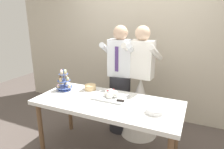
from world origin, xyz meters
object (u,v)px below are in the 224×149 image
cupcake_stand (64,81)px  main_cake_tray (111,95)px  person_groom (120,86)px  round_cake (90,88)px  plate_stack (155,110)px  person_bride (140,99)px  dessert_table (107,107)px

cupcake_stand → main_cake_tray: size_ratio=0.70×
cupcake_stand → person_groom: person_groom is taller
round_cake → cupcake_stand: bearing=-157.8°
cupcake_stand → round_cake: (0.34, 0.14, -0.09)m
main_cake_tray → plate_stack: size_ratio=2.07×
person_bride → person_groom: bearing=-174.6°
person_groom → person_bride: bearing=5.4°
cupcake_stand → plate_stack: cupcake_stand is taller
main_cake_tray → person_bride: (0.23, 0.55, -0.23)m
round_cake → person_groom: (0.29, 0.39, -0.06)m
plate_stack → dessert_table: bearing=173.9°
cupcake_stand → person_bride: size_ratio=0.18×
round_cake → person_groom: bearing=53.6°
dessert_table → round_cake: round_cake is taller
main_cake_tray → cupcake_stand: bearing=-179.4°
dessert_table → cupcake_stand: size_ratio=5.90×
main_cake_tray → person_groom: size_ratio=0.26×
dessert_table → main_cake_tray: 0.15m
dessert_table → plate_stack: size_ratio=8.57×
dessert_table → person_bride: person_bride is taller
dessert_table → main_cake_tray: size_ratio=4.14×
dessert_table → cupcake_stand: (-0.72, 0.10, 0.20)m
main_cake_tray → plate_stack: (0.60, -0.17, -0.01)m
round_cake → main_cake_tray: bearing=-19.1°
main_cake_tray → person_groom: 0.54m
round_cake → person_bride: person_bride is taller
cupcake_stand → main_cake_tray: 0.72m
main_cake_tray → plate_stack: 0.63m
plate_stack → person_groom: bearing=134.8°
dessert_table → main_cake_tray: (-0.00, 0.11, 0.11)m
main_cake_tray → person_bride: 0.64m
main_cake_tray → round_cake: size_ratio=1.81×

